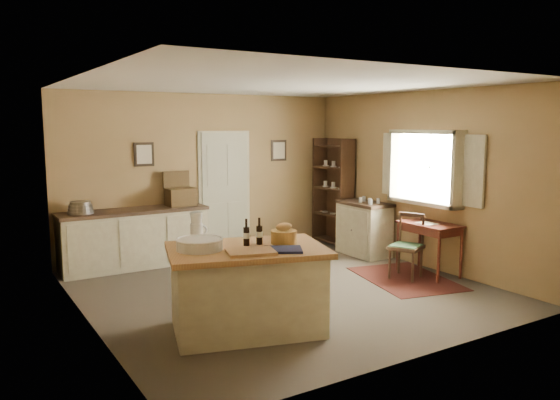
{
  "coord_description": "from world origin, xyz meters",
  "views": [
    {
      "loc": [
        -3.75,
        -5.99,
        2.19
      ],
      "look_at": [
        0.18,
        0.38,
        1.15
      ],
      "focal_mm": 35.0,
      "sensor_mm": 36.0,
      "label": 1
    }
  ],
  "objects_px": {
    "work_island": "(246,287)",
    "right_cabinet": "(364,228)",
    "writing_desk": "(429,230)",
    "sideboard": "(135,236)",
    "desk_chair": "(406,247)",
    "shelving_unit": "(335,191)"
  },
  "relations": [
    {
      "from": "sideboard",
      "to": "writing_desk",
      "type": "relative_size",
      "value": 2.56
    },
    {
      "from": "desk_chair",
      "to": "right_cabinet",
      "type": "height_order",
      "value": "right_cabinet"
    },
    {
      "from": "writing_desk",
      "to": "desk_chair",
      "type": "xyz_separation_m",
      "value": [
        -0.43,
        0.03,
        -0.22
      ]
    },
    {
      "from": "desk_chair",
      "to": "right_cabinet",
      "type": "distance_m",
      "value": 1.48
    },
    {
      "from": "desk_chair",
      "to": "writing_desk",
      "type": "bearing_deg",
      "value": -28.02
    },
    {
      "from": "right_cabinet",
      "to": "shelving_unit",
      "type": "relative_size",
      "value": 0.51
    },
    {
      "from": "work_island",
      "to": "right_cabinet",
      "type": "bearing_deg",
      "value": 47.09
    },
    {
      "from": "writing_desk",
      "to": "right_cabinet",
      "type": "xyz_separation_m",
      "value": [
        -0.0,
        1.45,
        -0.21
      ]
    },
    {
      "from": "work_island",
      "to": "writing_desk",
      "type": "bearing_deg",
      "value": 25.42
    },
    {
      "from": "work_island",
      "to": "shelving_unit",
      "type": "bearing_deg",
      "value": 57.04
    },
    {
      "from": "sideboard",
      "to": "right_cabinet",
      "type": "distance_m",
      "value": 3.74
    },
    {
      "from": "desk_chair",
      "to": "shelving_unit",
      "type": "height_order",
      "value": "shelving_unit"
    },
    {
      "from": "writing_desk",
      "to": "desk_chair",
      "type": "relative_size",
      "value": 0.97
    },
    {
      "from": "work_island",
      "to": "sideboard",
      "type": "relative_size",
      "value": 0.83
    },
    {
      "from": "right_cabinet",
      "to": "shelving_unit",
      "type": "bearing_deg",
      "value": 81.52
    },
    {
      "from": "work_island",
      "to": "desk_chair",
      "type": "bearing_deg",
      "value": 27.32
    },
    {
      "from": "sideboard",
      "to": "work_island",
      "type": "bearing_deg",
      "value": -86.21
    },
    {
      "from": "desk_chair",
      "to": "shelving_unit",
      "type": "xyz_separation_m",
      "value": [
        0.58,
        2.43,
        0.52
      ]
    },
    {
      "from": "work_island",
      "to": "right_cabinet",
      "type": "relative_size",
      "value": 1.88
    },
    {
      "from": "right_cabinet",
      "to": "shelving_unit",
      "type": "distance_m",
      "value": 1.15
    },
    {
      "from": "work_island",
      "to": "desk_chair",
      "type": "height_order",
      "value": "work_island"
    },
    {
      "from": "work_island",
      "to": "right_cabinet",
      "type": "height_order",
      "value": "work_island"
    }
  ]
}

